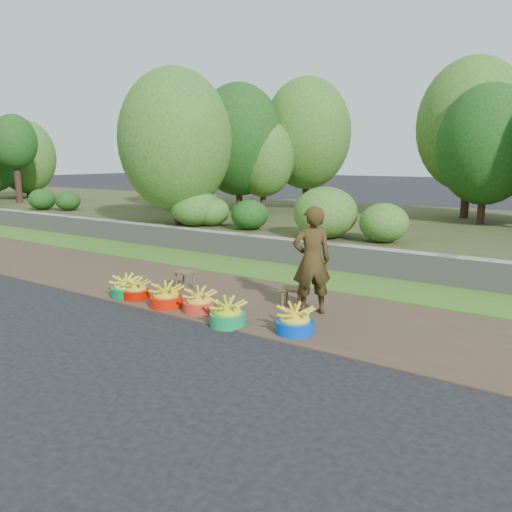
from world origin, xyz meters
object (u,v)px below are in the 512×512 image
Objects in this scene: basin_f at (295,322)px; basin_d at (199,302)px; basin_a at (126,288)px; basin_b at (136,290)px; stool_right at (293,292)px; basin_c at (166,297)px; stool_left at (185,275)px; basin_e at (228,314)px; vendor_woman at (312,261)px.

basin_d is at bearing -179.74° from basin_f.
basin_f reaches higher than basin_a.
basin_b is 2.56m from stool_right.
basin_a reaches higher than basin_b.
basin_a is 0.21m from basin_b.
basin_c is (0.74, -0.06, 0.02)m from basin_b.
basin_b is at bearing 5.89° from basin_a.
basin_f is (2.22, 0.09, 0.00)m from basin_c.
basin_f is 1.31× the size of stool_right.
basin_c is at bearing -2.12° from basin_a.
stool_right is at bearing 1.66° from stool_left.
basin_f is (0.92, 0.23, 0.00)m from basin_e.
basin_f is 1.10m from vendor_woman.
vendor_woman is at bearing -0.97° from stool_left.
vendor_woman reaches higher than basin_f.
vendor_woman is (-0.23, 0.87, 0.64)m from basin_f.
basin_a is 2.25m from basin_e.
basin_c reaches higher than basin_d.
basin_a is 3.17m from basin_f.
vendor_woman reaches higher than basin_e.
basin_c is at bearing -171.90° from basin_d.
basin_f reaches higher than stool_right.
stool_left is (-1.83, 1.14, 0.09)m from basin_e.
basin_b is at bearing -179.32° from basin_f.
vendor_woman is (1.39, 0.88, 0.65)m from basin_d.
basin_c is 1.01× the size of basin_e.
stool_left is at bearing -44.58° from vendor_woman.
basin_a is 1.26× the size of stool_right.
basin_e reaches higher than basin_a.
basin_c is 1.14m from stool_left.
basin_a is 1.06m from stool_left.
basin_f is at bearing 0.68° from basin_b.
basin_b is 0.89× the size of basin_f.
stool_right is at bearing -59.47° from vendor_woman.
basin_a is at bearing -158.07° from stool_right.
basin_d reaches higher than basin_b.
basin_c is 0.32× the size of vendor_woman.
basin_c is (0.95, -0.04, 0.00)m from basin_a.
basin_f reaches higher than stool_left.
basin_e is at bearing 14.34° from vendor_woman.
basin_c is 1.94m from stool_right.
basin_e is at bearing -104.88° from stool_right.
basin_d is at bearing 1.84° from basin_a.
basin_c is 1.30× the size of stool_right.
basin_f is 1.15m from stool_right.
basin_a is at bearing -26.07° from vendor_woman.
stool_right is at bearing 43.86° from basin_d.
basin_b is 2.04m from basin_e.
basin_a is at bearing -178.16° from basin_d.
basin_f is 0.32× the size of vendor_woman.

